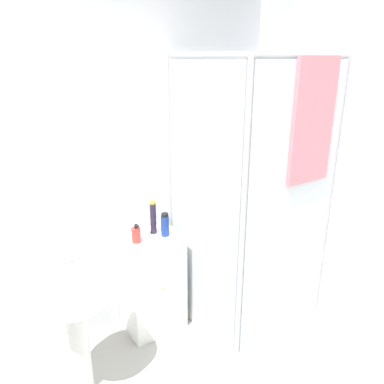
# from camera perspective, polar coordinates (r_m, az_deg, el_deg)

# --- Properties ---
(wall_back) EXTENTS (6.40, 0.06, 2.50)m
(wall_back) POSITION_cam_1_polar(r_m,az_deg,el_deg) (2.60, -19.46, 1.44)
(wall_back) COLOR silver
(wall_back) RESTS_ON ground_plane
(shower_enclosure) EXTENTS (0.85, 0.88, 2.05)m
(shower_enclosure) POSITION_cam_1_polar(r_m,az_deg,el_deg) (2.94, 8.48, -9.39)
(shower_enclosure) COLOR white
(shower_enclosure) RESTS_ON ground_plane
(vanity_cabinet) EXTENTS (0.43, 0.34, 0.79)m
(vanity_cabinet) POSITION_cam_1_polar(r_m,az_deg,el_deg) (2.97, -6.06, -13.55)
(vanity_cabinet) COLOR white
(vanity_cabinet) RESTS_ON ground_plane
(sink) EXTENTS (0.45, 0.45, 0.96)m
(sink) POSITION_cam_1_polar(r_m,az_deg,el_deg) (2.41, -17.53, -15.76)
(sink) COLOR white
(sink) RESTS_ON ground_plane
(soap_dispenser) EXTENTS (0.07, 0.07, 0.14)m
(soap_dispenser) POSITION_cam_1_polar(r_m,az_deg,el_deg) (2.68, -8.50, -6.46)
(soap_dispenser) COLOR red
(soap_dispenser) RESTS_ON vanity_cabinet
(shampoo_bottle_tall_black) EXTENTS (0.04, 0.04, 0.26)m
(shampoo_bottle_tall_black) POSITION_cam_1_polar(r_m,az_deg,el_deg) (2.76, -5.93, -3.89)
(shampoo_bottle_tall_black) COLOR #281E33
(shampoo_bottle_tall_black) RESTS_ON vanity_cabinet
(shampoo_bottle_blue) EXTENTS (0.06, 0.06, 0.18)m
(shampoo_bottle_blue) POSITION_cam_1_polar(r_m,az_deg,el_deg) (2.74, -4.13, -5.02)
(shampoo_bottle_blue) COLOR navy
(shampoo_bottle_blue) RESTS_ON vanity_cabinet
(lotion_bottle_white) EXTENTS (0.04, 0.04, 0.15)m
(lotion_bottle_white) POSITION_cam_1_polar(r_m,az_deg,el_deg) (2.77, -6.98, -5.37)
(lotion_bottle_white) COLOR white
(lotion_bottle_white) RESTS_ON vanity_cabinet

